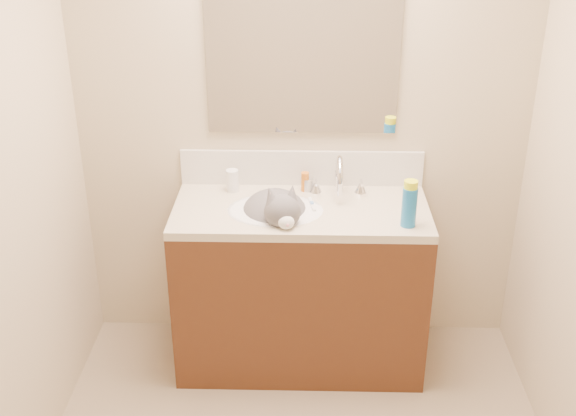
# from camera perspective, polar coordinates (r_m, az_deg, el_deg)

# --- Properties ---
(room_shell) EXTENTS (2.24, 2.54, 2.52)m
(room_shell) POSITION_cam_1_polar(r_m,az_deg,el_deg) (2.23, 0.95, 3.64)
(room_shell) COLOR #BCAC8C
(room_shell) RESTS_ON ground
(vanity_cabinet) EXTENTS (1.20, 0.55, 0.82)m
(vanity_cabinet) POSITION_cam_1_polar(r_m,az_deg,el_deg) (3.60, 0.98, -6.41)
(vanity_cabinet) COLOR #462412
(vanity_cabinet) RESTS_ON ground
(counter_slab) EXTENTS (1.20, 0.55, 0.04)m
(counter_slab) POSITION_cam_1_polar(r_m,az_deg,el_deg) (3.39, 1.04, -0.25)
(counter_slab) COLOR beige
(counter_slab) RESTS_ON vanity_cabinet
(basin) EXTENTS (0.45, 0.36, 0.14)m
(basin) POSITION_cam_1_polar(r_m,az_deg,el_deg) (3.39, -1.01, -1.21)
(basin) COLOR white
(basin) RESTS_ON vanity_cabinet
(faucet) EXTENTS (0.28, 0.20, 0.21)m
(faucet) POSITION_cam_1_polar(r_m,az_deg,el_deg) (3.47, 4.04, 2.28)
(faucet) COLOR silver
(faucet) RESTS_ON counter_slab
(cat) EXTENTS (0.42, 0.47, 0.34)m
(cat) POSITION_cam_1_polar(r_m,az_deg,el_deg) (3.36, -0.92, -0.53)
(cat) COLOR #504E51
(cat) RESTS_ON basin
(backsplash) EXTENTS (1.20, 0.02, 0.18)m
(backsplash) POSITION_cam_1_polar(r_m,az_deg,el_deg) (3.58, 1.09, 3.18)
(backsplash) COLOR silver
(backsplash) RESTS_ON counter_slab
(mirror) EXTENTS (0.90, 0.02, 0.80)m
(mirror) POSITION_cam_1_polar(r_m,az_deg,el_deg) (3.40, 1.17, 12.40)
(mirror) COLOR white
(mirror) RESTS_ON room_shell
(pill_bottle) EXTENTS (0.07, 0.07, 0.11)m
(pill_bottle) POSITION_cam_1_polar(r_m,az_deg,el_deg) (3.54, -4.42, 2.17)
(pill_bottle) COLOR white
(pill_bottle) RESTS_ON counter_slab
(pill_label) EXTENTS (0.07, 0.07, 0.04)m
(pill_label) POSITION_cam_1_polar(r_m,az_deg,el_deg) (3.54, -4.41, 2.02)
(pill_label) COLOR #F85029
(pill_label) RESTS_ON pill_bottle
(silver_jar) EXTENTS (0.06, 0.06, 0.06)m
(silver_jar) POSITION_cam_1_polar(r_m,az_deg,el_deg) (3.54, 1.55, 1.87)
(silver_jar) COLOR #B7B7BC
(silver_jar) RESTS_ON counter_slab
(amber_bottle) EXTENTS (0.05, 0.05, 0.10)m
(amber_bottle) POSITION_cam_1_polar(r_m,az_deg,el_deg) (3.53, 1.35, 2.09)
(amber_bottle) COLOR #C66817
(amber_bottle) RESTS_ON counter_slab
(toothbrush) EXTENTS (0.04, 0.14, 0.01)m
(toothbrush) POSITION_cam_1_polar(r_m,az_deg,el_deg) (3.40, 1.90, 0.31)
(toothbrush) COLOR white
(toothbrush) RESTS_ON counter_slab
(toothbrush_head) EXTENTS (0.02, 0.03, 0.01)m
(toothbrush_head) POSITION_cam_1_polar(r_m,az_deg,el_deg) (3.40, 1.90, 0.35)
(toothbrush_head) COLOR #5C89C4
(toothbrush_head) RESTS_ON counter_slab
(spray_can) EXTENTS (0.08, 0.08, 0.18)m
(spray_can) POSITION_cam_1_polar(r_m,az_deg,el_deg) (3.22, 9.55, 0.08)
(spray_can) COLOR #1969AF
(spray_can) RESTS_ON counter_slab
(spray_cap) EXTENTS (0.07, 0.07, 0.04)m
(spray_cap) POSITION_cam_1_polar(r_m,az_deg,el_deg) (3.17, 9.69, 1.82)
(spray_cap) COLOR #DAEA18
(spray_cap) RESTS_ON spray_can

